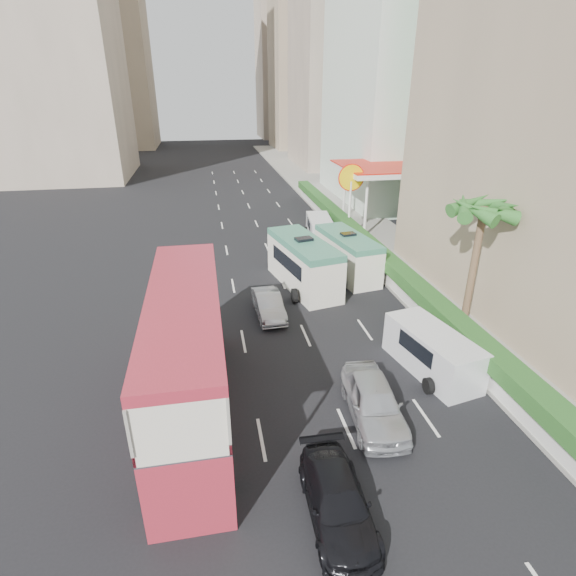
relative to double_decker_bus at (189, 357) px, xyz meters
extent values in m
plane|color=black|center=(6.00, 0.00, -2.53)|extent=(200.00, 200.00, 0.00)
cube|color=#A82636|center=(0.00, 0.00, 0.00)|extent=(2.50, 11.00, 5.06)
imported|color=#BABDC1|center=(4.07, 7.55, -2.53)|extent=(1.54, 3.99, 1.30)
imported|color=#BABDC1|center=(6.76, -1.63, -2.53)|extent=(2.26, 4.77, 1.57)
imported|color=black|center=(4.18, -5.57, -2.53)|extent=(1.83, 4.34, 1.25)
imported|color=silver|center=(6.94, 15.35, -2.53)|extent=(2.34, 4.67, 1.27)
cube|color=silver|center=(6.83, 11.20, -1.01)|extent=(3.64, 7.20, 3.05)
cube|color=silver|center=(10.13, 12.61, -1.15)|extent=(3.06, 6.47, 2.75)
cube|color=silver|center=(10.44, 0.97, -1.57)|extent=(2.83, 5.09, 1.92)
cube|color=silver|center=(10.27, 20.60, -1.63)|extent=(2.31, 4.67, 1.80)
cube|color=#99968C|center=(15.00, 25.00, -2.44)|extent=(6.00, 120.00, 0.18)
cube|color=silver|center=(12.20, 14.00, -1.85)|extent=(0.30, 44.00, 1.00)
cube|color=#2D6626|center=(12.20, 14.00, -1.00)|extent=(1.10, 44.00, 0.70)
cylinder|color=brown|center=(13.80, 4.00, 0.85)|extent=(0.36, 0.36, 6.40)
cube|color=silver|center=(16.00, 23.00, 0.22)|extent=(6.50, 8.00, 5.50)
cube|color=tan|center=(23.00, 82.00, 19.47)|extent=(14.00, 14.00, 44.00)
cube|color=#B4A18E|center=(23.00, 104.00, 17.47)|extent=(14.00, 14.00, 40.00)
cube|color=tan|center=(-16.00, 90.00, 20.47)|extent=(16.00, 16.00, 46.00)
camera|label=1|loc=(1.04, -14.56, 9.14)|focal=28.00mm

